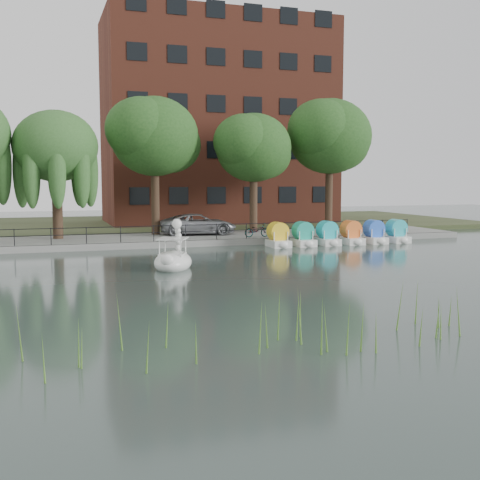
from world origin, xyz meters
TOP-DOWN VIEW (x-y plane):
  - ground_plane at (0.00, 0.00)m, footprint 120.00×120.00m
  - promenade at (0.00, 16.00)m, footprint 40.00×6.00m
  - kerb at (0.00, 13.05)m, footprint 40.00×0.25m
  - land_strip at (0.00, 30.00)m, footprint 60.00×22.00m
  - railing at (0.00, 13.25)m, footprint 32.00×0.05m
  - apartment_building at (7.00, 29.97)m, footprint 20.00×10.07m
  - willow_mid at (-7.50, 17.00)m, footprint 5.32×5.32m
  - broadleaf_center at (-1.00, 18.00)m, footprint 6.00×6.00m
  - broadleaf_right at (6.00, 17.50)m, footprint 5.40×5.40m
  - broadleaf_far at (12.50, 18.50)m, footprint 6.30×6.30m
  - minivan at (1.74, 16.80)m, footprint 3.12×6.12m
  - bicycle at (4.99, 13.97)m, footprint 0.64×1.73m
  - swan_boat at (-2.65, 4.49)m, footprint 2.68×3.17m
  - pedal_boat_row at (9.70, 11.39)m, footprint 9.65×1.70m
  - reed_bank at (2.00, -9.50)m, footprint 24.00×2.40m

SIDE VIEW (x-z plane):
  - ground_plane at x=0.00m, z-range 0.00..0.00m
  - land_strip at x=0.00m, z-range 0.00..0.36m
  - promenade at x=0.00m, z-range 0.00..0.40m
  - kerb at x=0.00m, z-range 0.00..0.40m
  - swan_boat at x=-2.65m, z-range -0.64..1.65m
  - reed_bank at x=2.00m, z-range 0.00..1.20m
  - pedal_boat_row at x=9.70m, z-range -0.09..1.31m
  - bicycle at x=4.99m, z-range 0.40..1.40m
  - railing at x=0.00m, z-range 0.65..1.65m
  - minivan at x=1.74m, z-range 0.40..2.06m
  - willow_mid at x=-7.50m, z-range 2.17..10.32m
  - broadleaf_right at x=6.00m, z-range 2.22..10.55m
  - broadleaf_center at x=-1.00m, z-range 2.44..11.69m
  - broadleaf_far at x=12.50m, z-range 2.54..12.25m
  - apartment_building at x=7.00m, z-range 0.36..18.36m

